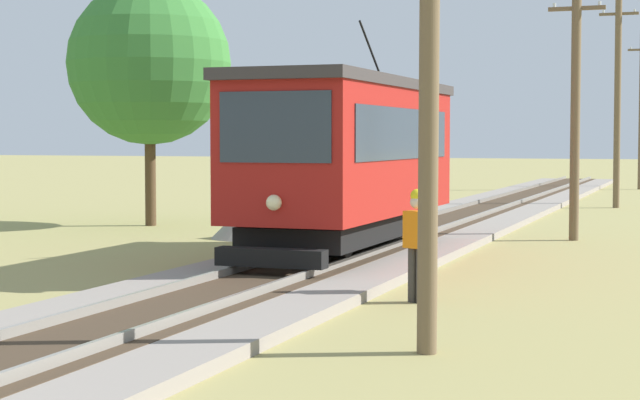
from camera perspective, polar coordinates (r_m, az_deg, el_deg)
red_tram at (r=22.22m, az=1.51°, el=2.37°), size 2.60×8.54×4.79m
utility_pole_near_tram at (r=12.67m, az=5.90°, el=7.36°), size 1.40×0.32×6.74m
utility_pole_mid at (r=27.29m, az=13.59°, el=4.98°), size 1.40×0.27×6.59m
utility_pole_far at (r=40.41m, az=15.73°, el=5.44°), size 1.40×0.49×8.07m
gravel_pile at (r=27.25m, az=-3.76°, el=-1.01°), size 2.04×2.04×1.00m
track_worker at (r=16.59m, az=5.24°, el=-2.16°), size 0.44×0.37×1.78m
tree_left_near at (r=31.50m, az=-9.17°, el=7.27°), size 4.77×4.77×7.14m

